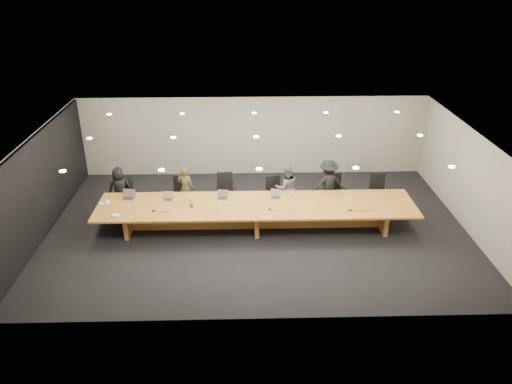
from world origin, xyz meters
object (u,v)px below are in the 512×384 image
amber_mug (192,205)px  mic_left (153,211)px  chair_right (337,191)px  person_b (186,188)px  laptop_d (275,194)px  water_bottle (191,200)px  laptop_a (128,195)px  chair_left (179,194)px  person_c (287,188)px  chair_far_right (378,191)px  laptop_b (168,197)px  chair_far_left (128,195)px  conference_table (256,212)px  paper_cup_near (295,197)px  person_d (328,185)px  paper_cup_far (346,201)px  laptop_c (222,195)px  av_box (115,215)px  mic_center (270,209)px  mic_right (350,210)px  chair_mid_right (274,194)px  person_a (120,189)px  chair_mid_left (225,192)px

amber_mug → mic_left: amber_mug is taller
chair_right → person_b: 4.67m
laptop_d → mic_left: size_ratio=2.60×
water_bottle → mic_left: (-1.00, -0.44, -0.11)m
laptop_a → amber_mug: 1.96m
chair_left → person_c: bearing=12.4°
amber_mug → mic_left: 1.06m
chair_left → chair_far_right: (6.13, 0.03, 0.00)m
laptop_b → chair_far_left: bearing=147.0°
person_c → amber_mug: person_c is taller
mic_left → laptop_a: bearing=138.4°
conference_table → paper_cup_near: size_ratio=99.41×
person_d → paper_cup_far: 1.20m
chair_right → person_d: bearing=-179.5°
laptop_c → av_box: 3.03m
mic_center → mic_right: 2.22m
chair_left → paper_cup_far: bearing=0.2°
chair_mid_right → amber_mug: bearing=-162.0°
chair_left → paper_cup_far: (4.91, -1.13, 0.25)m
person_a → laptop_b: (1.59, -0.90, 0.16)m
chair_far_left → water_bottle: bearing=-47.2°
laptop_d → chair_right: bearing=42.2°
person_c → mic_right: size_ratio=12.91×
chair_mid_left → laptop_a: (-2.79, -0.76, 0.30)m
conference_table → paper_cup_near: bearing=18.8°
person_a → laptop_c: size_ratio=4.50×
paper_cup_far → person_b: bearing=165.8°
chair_far_left → laptop_a: laptop_a is taller
chair_far_left → laptop_a: (0.20, -0.78, 0.39)m
chair_mid_left → person_d: bearing=-4.7°
conference_table → person_a: bearing=163.2°
chair_right → chair_mid_left: bearing=165.2°
chair_mid_right → person_c: bearing=-11.9°
laptop_c → amber_mug: (-0.85, -0.50, -0.07)m
conference_table → chair_right: (2.54, 1.29, 0.01)m
chair_far_right → laptop_d: 3.36m
person_a → laptop_a: 0.93m
person_b → conference_table: bearing=165.1°
mic_left → mic_right: size_ratio=1.06×
laptop_c → paper_cup_far: bearing=5.6°
paper_cup_far → mic_right: 0.49m
av_box → mic_left: 1.02m
laptop_c → laptop_d: same height
mic_center → av_box: bearing=-176.4°
person_b → amber_mug: size_ratio=12.42×
chair_far_left → laptop_a: 0.89m
chair_far_left → av_box: chair_far_left is taller
paper_cup_far → mic_center: size_ratio=0.81×
person_b → paper_cup_far: size_ratio=16.31×
mic_right → person_d: bearing=102.8°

